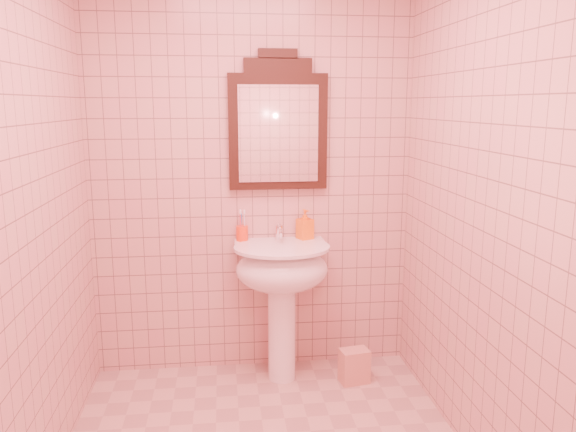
{
  "coord_description": "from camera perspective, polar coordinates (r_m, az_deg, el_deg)",
  "views": [
    {
      "loc": [
        -0.19,
        -2.38,
        1.7
      ],
      "look_at": [
        0.16,
        0.55,
        1.11
      ],
      "focal_mm": 35.0,
      "sensor_mm": 36.0,
      "label": 1
    }
  ],
  "objects": [
    {
      "name": "soap_dispenser",
      "position": [
        3.54,
        1.73,
        -0.84
      ],
      "size": [
        0.11,
        0.12,
        0.19
      ],
      "primitive_type": "imported",
      "rotation": [
        0.0,
        0.0,
        0.42
      ],
      "color": "orange",
      "rests_on": "pedestal_sink"
    },
    {
      "name": "mirror",
      "position": [
        3.48,
        -1.02,
        9.16
      ],
      "size": [
        0.61,
        0.06,
        0.85
      ],
      "color": "black",
      "rests_on": "back_wall"
    },
    {
      "name": "pedestal_sink",
      "position": [
        3.44,
        -0.63,
        -6.32
      ],
      "size": [
        0.58,
        0.58,
        0.86
      ],
      "color": "white",
      "rests_on": "floor"
    },
    {
      "name": "toothbrush_cup",
      "position": [
        3.52,
        -4.69,
        -1.73
      ],
      "size": [
        0.07,
        0.07,
        0.17
      ],
      "rotation": [
        0.0,
        0.0,
        -0.27
      ],
      "color": "#F33A14",
      "rests_on": "pedestal_sink"
    },
    {
      "name": "towel",
      "position": [
        3.62,
        6.75,
        -14.89
      ],
      "size": [
        0.19,
        0.14,
        0.21
      ],
      "primitive_type": "cube",
      "rotation": [
        0.0,
        0.0,
        0.16
      ],
      "color": "#E5A686",
      "rests_on": "floor"
    },
    {
      "name": "faucet",
      "position": [
        3.5,
        -0.88,
        -1.6
      ],
      "size": [
        0.04,
        0.16,
        0.11
      ],
      "color": "white",
      "rests_on": "pedestal_sink"
    },
    {
      "name": "back_wall",
      "position": [
        3.52,
        -3.66,
        3.91
      ],
      "size": [
        2.0,
        0.02,
        2.5
      ],
      "primitive_type": "cube",
      "color": "#CEA08F",
      "rests_on": "floor"
    }
  ]
}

